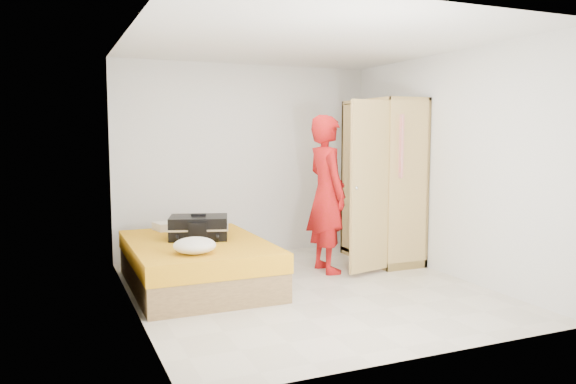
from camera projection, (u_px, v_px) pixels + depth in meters
name	position (u px, v px, depth m)	size (l,w,h in m)	color
room	(308.00, 168.00, 5.88)	(4.00, 4.02, 2.60)	beige
bed	(197.00, 263.00, 6.13)	(1.42, 2.02, 0.50)	#A07E48
wardrobe	(382.00, 185.00, 7.26)	(1.16, 1.32, 2.10)	tan
person	(327.00, 194.00, 6.73)	(0.69, 0.45, 1.88)	red
suitcase	(199.00, 228.00, 6.23)	(0.76, 0.64, 0.28)	black
round_cushion	(195.00, 245.00, 5.46)	(0.42, 0.42, 0.16)	white
pillow	(176.00, 225.00, 6.86)	(0.52, 0.26, 0.09)	white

